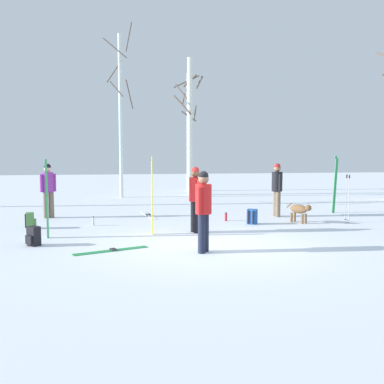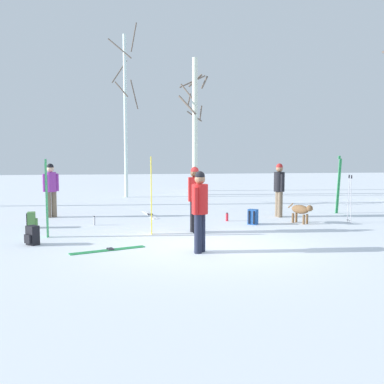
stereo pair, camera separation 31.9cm
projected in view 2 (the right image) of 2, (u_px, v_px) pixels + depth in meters
name	position (u px, v px, depth m)	size (l,w,h in m)	color
ground_plane	(207.00, 246.00, 10.33)	(60.00, 60.00, 0.00)	white
person_0	(200.00, 206.00, 9.59)	(0.34, 0.45, 1.72)	#1E2338
person_1	(195.00, 195.00, 11.91)	(0.34, 0.50, 1.72)	black
person_2	(279.00, 186.00, 14.66)	(0.34, 0.52, 1.72)	#72604C
person_3	(51.00, 187.00, 14.57)	(0.46, 0.34, 1.72)	#72604C
dog	(301.00, 210.00, 13.41)	(0.52, 0.78, 0.57)	brown
ski_pair_planted_0	(151.00, 196.00, 11.67)	(0.02, 0.17, 1.98)	yellow
ski_pair_planted_1	(47.00, 199.00, 11.24)	(0.03, 0.15, 1.93)	green
ski_pair_planted_2	(339.00, 185.00, 15.53)	(0.24, 0.14, 1.94)	green
ski_pair_lying_0	(108.00, 250.00, 9.85)	(1.60, 0.77, 0.05)	green
ski_pair_lying_1	(150.00, 215.00, 15.11)	(0.48, 1.85, 0.05)	white
ski_poles_0	(350.00, 197.00, 13.50)	(0.07, 0.26, 1.41)	#B2B2BC
backpack_0	(32.00, 236.00, 10.41)	(0.34, 0.35, 0.44)	black
backpack_1	(32.00, 220.00, 12.67)	(0.31, 0.28, 0.44)	#4C7F3F
backpack_2	(253.00, 217.00, 13.25)	(0.34, 0.34, 0.44)	#1E4C99
water_bottle_0	(94.00, 221.00, 13.12)	(0.06, 0.06, 0.26)	silver
water_bottle_1	(227.00, 217.00, 13.88)	(0.08, 0.08, 0.26)	red
birch_tree_1	(126.00, 112.00, 20.44)	(1.30, 1.32, 7.64)	silver
birch_tree_2	(195.00, 125.00, 21.54)	(1.34, 1.32, 6.39)	silver
birch_tree_3	(194.00, 129.00, 23.68)	(1.39, 1.45, 6.05)	silver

